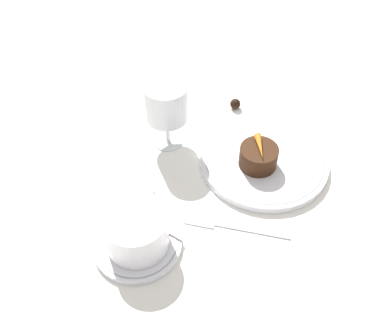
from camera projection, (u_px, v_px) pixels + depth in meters
name	position (u px, v px, depth m)	size (l,w,h in m)	color
ground_plane	(249.00, 156.00, 0.85)	(3.00, 3.00, 0.00)	white
dinner_plate	(264.00, 160.00, 0.83)	(0.24, 0.24, 0.01)	white
saucer	(137.00, 243.00, 0.71)	(0.14, 0.14, 0.01)	white
coffee_cup	(136.00, 230.00, 0.68)	(0.13, 0.10, 0.06)	white
spoon	(149.00, 221.00, 0.73)	(0.04, 0.11, 0.00)	silver
wine_glass	(166.00, 105.00, 0.81)	(0.08, 0.08, 0.13)	silver
fork	(225.00, 225.00, 0.74)	(0.03, 0.18, 0.01)	silver
dessert_cake	(258.00, 157.00, 0.80)	(0.07, 0.07, 0.04)	#381E0F
carrot_garnish	(260.00, 146.00, 0.78)	(0.06, 0.03, 0.01)	orange
chocolate_truffle	(235.00, 104.00, 0.94)	(0.02, 0.02, 0.02)	black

